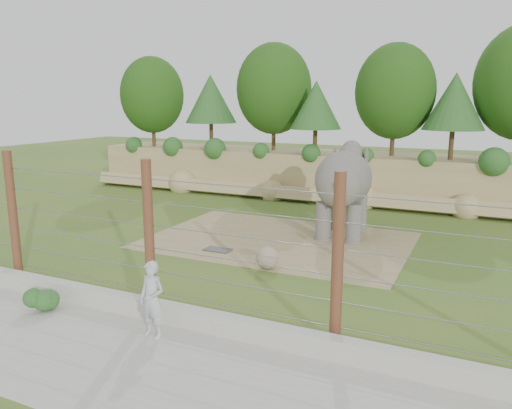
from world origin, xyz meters
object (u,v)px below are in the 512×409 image
at_px(stone_ball, 267,258).
at_px(elephant, 343,192).
at_px(zookeeper, 152,300).
at_px(barrier_fence, 149,236).

bearing_deg(stone_ball, elephant, 78.19).
bearing_deg(zookeeper, elephant, 85.85).
distance_m(elephant, barrier_fence, 9.67).
bearing_deg(zookeeper, stone_ball, 89.13).
relative_size(elephant, zookeeper, 2.46).
xyz_separation_m(barrier_fence, zookeeper, (1.00, -1.29, -1.08)).
bearing_deg(barrier_fence, stone_ball, 70.51).
height_order(barrier_fence, zookeeper, barrier_fence).
xyz_separation_m(elephant, stone_ball, (-1.07, -5.12, -1.42)).
distance_m(stone_ball, zookeeper, 5.54).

